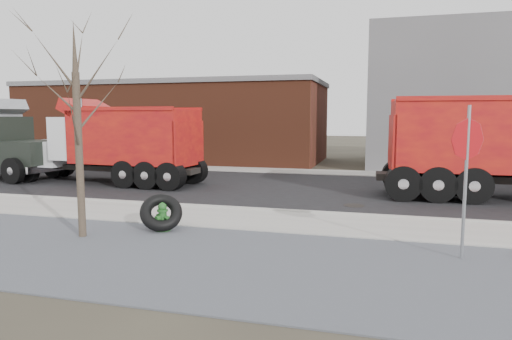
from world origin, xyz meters
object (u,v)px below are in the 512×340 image
(stop_sign, at_px, (467,157))
(dump_truck_red_b, at_px, (113,141))
(fire_hydrant, at_px, (162,218))
(truck_tire, at_px, (161,212))

(stop_sign, distance_m, dump_truck_red_b, 15.22)
(fire_hydrant, bearing_deg, dump_truck_red_b, 154.06)
(fire_hydrant, relative_size, truck_tire, 0.54)
(truck_tire, height_order, stop_sign, stop_sign)
(dump_truck_red_b, bearing_deg, truck_tire, 133.68)
(truck_tire, distance_m, dump_truck_red_b, 9.44)
(fire_hydrant, height_order, dump_truck_red_b, dump_truck_red_b)
(fire_hydrant, xyz_separation_m, stop_sign, (7.06, -0.49, 1.79))
(stop_sign, bearing_deg, fire_hydrant, 161.41)
(fire_hydrant, relative_size, dump_truck_red_b, 0.09)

